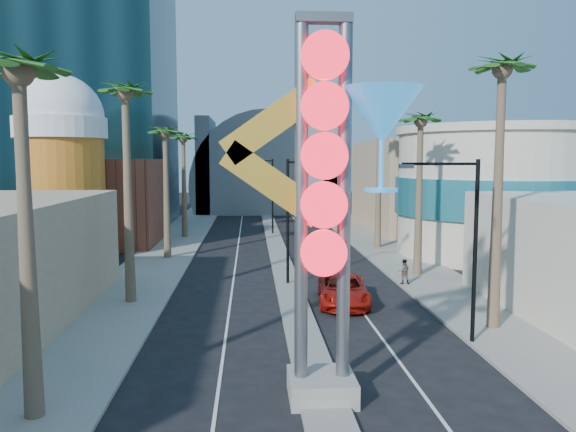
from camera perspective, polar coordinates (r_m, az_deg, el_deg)
The scene contains 22 objects.
sidewalk_west at distance 51.13m, azimuth -11.87°, elevation -3.22°, with size 5.00×100.00×0.15m, color gray.
sidewalk_east at distance 51.99m, azimuth 9.37°, elevation -3.03°, with size 5.00×100.00×0.15m, color gray.
median at distance 53.64m, azimuth -1.31°, elevation -2.68°, with size 1.60×84.00×0.15m, color gray.
hotel_tower at distance 71.86m, azimuth -20.81°, elevation 19.14°, with size 20.00×20.00×50.00m, color black.
brick_filler_west at distance 54.88m, azimuth -18.26°, elevation 1.35°, with size 10.00×10.00×8.00m, color brown.
filler_east at distance 65.68m, azimuth 12.38°, elevation 3.07°, with size 10.00×20.00×10.00m, color tan.
beer_mug at distance 47.33m, azimuth -21.99°, elevation 5.21°, with size 7.00×7.00×14.50m.
turquoise_building at distance 49.46m, azimuth 20.45°, elevation 2.26°, with size 16.60×16.60×10.60m.
canopy at distance 87.11m, azimuth -2.31°, elevation 3.39°, with size 22.00×16.00×22.00m.
neon_sign at distance 18.25m, azimuth 6.13°, elevation 3.60°, with size 6.53×2.60×12.55m.
streetlight_0 at distance 35.26m, azimuth 0.86°, elevation 0.74°, with size 3.79×0.25×8.00m.
streetlight_1 at distance 59.11m, azimuth -2.11°, elevation 2.79°, with size 3.79×0.25×8.00m.
streetlight_2 at distance 24.93m, azimuth 17.52°, elevation -1.76°, with size 3.45×0.25×8.00m.
palm_0 at distance 18.36m, azimuth -25.62°, elevation 11.28°, with size 2.40×2.40×11.70m.
palm_1 at distance 31.83m, azimuth -16.20°, elevation 10.68°, with size 2.40×2.40×12.70m.
palm_2 at distance 45.51m, azimuth -12.37°, elevation 7.55°, with size 2.40×2.40×11.20m.
palm_3 at distance 57.41m, azimuth -10.60°, elevation 7.20°, with size 2.40×2.40×11.20m.
palm_5 at distance 27.65m, azimuth 20.89°, elevation 12.23°, with size 2.40×2.40×13.20m.
palm_6 at distance 38.75m, azimuth 13.32°, elevation 8.52°, with size 2.40×2.40×11.70m.
palm_7 at distance 50.37m, azimuth 9.28°, elevation 8.96°, with size 2.40×2.40×12.70m.
red_pickup at distance 31.36m, azimuth 5.64°, elevation -7.49°, with size 2.65×5.76×1.60m, color #B6170E.
pedestrian_b at distance 36.29m, azimuth 11.69°, elevation -5.54°, with size 0.76×0.59×1.57m, color gray.
Camera 1 is at (-2.34, -15.00, 8.01)m, focal length 35.00 mm.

